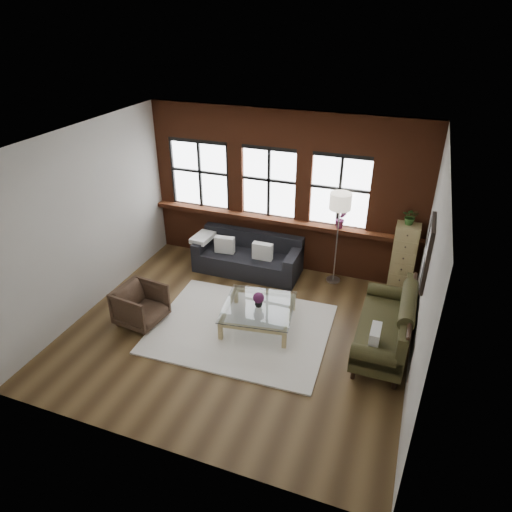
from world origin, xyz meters
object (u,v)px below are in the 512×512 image
(coffee_table, at_px, (259,316))
(drawer_chest, at_px, (403,258))
(floor_lamp, at_px, (337,236))
(dark_sofa, at_px, (248,254))
(armchair, at_px, (141,305))
(vintage_settee, at_px, (384,322))
(vase, at_px, (259,303))

(coffee_table, relative_size, drawer_chest, 0.84)
(drawer_chest, bearing_deg, coffee_table, -137.60)
(coffee_table, height_order, floor_lamp, floor_lamp)
(dark_sofa, height_order, coffee_table, dark_sofa)
(dark_sofa, distance_m, drawer_chest, 3.02)
(dark_sofa, relative_size, armchair, 2.85)
(vintage_settee, relative_size, armchair, 2.58)
(dark_sofa, distance_m, floor_lamp, 1.86)
(vase, bearing_deg, floor_lamp, 63.96)
(dark_sofa, height_order, drawer_chest, drawer_chest)
(dark_sofa, bearing_deg, vase, -63.17)
(vintage_settee, distance_m, floor_lamp, 2.14)
(vintage_settee, bearing_deg, drawer_chest, 86.18)
(vintage_settee, height_order, drawer_chest, drawer_chest)
(vintage_settee, distance_m, drawer_chest, 1.87)
(vase, relative_size, drawer_chest, 0.10)
(coffee_table, bearing_deg, floor_lamp, 63.96)
(dark_sofa, distance_m, coffee_table, 1.84)
(vintage_settee, bearing_deg, dark_sofa, 152.03)
(coffee_table, height_order, drawer_chest, drawer_chest)
(armchair, bearing_deg, vintage_settee, -72.83)
(vintage_settee, xyz_separation_m, armchair, (-3.95, -0.72, -0.17))
(vintage_settee, xyz_separation_m, vase, (-2.03, -0.11, -0.06))
(coffee_table, xyz_separation_m, drawer_chest, (2.16, 1.97, 0.51))
(vase, bearing_deg, dark_sofa, 116.83)
(vintage_settee, xyz_separation_m, coffee_table, (-2.03, -0.11, -0.33))
(vase, bearing_deg, vintage_settee, 3.18)
(coffee_table, distance_m, drawer_chest, 2.97)
(armchair, xyz_separation_m, drawer_chest, (4.08, 2.58, 0.35))
(dark_sofa, relative_size, vase, 15.13)
(vintage_settee, distance_m, armchair, 4.02)
(coffee_table, xyz_separation_m, floor_lamp, (0.91, 1.87, 0.81))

